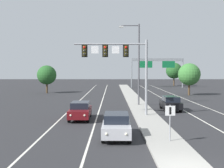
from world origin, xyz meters
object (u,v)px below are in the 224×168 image
Objects in this scene: car_receding_black at (170,103)px; tree_far_right_a at (188,74)px; median_sign_post at (169,117)px; car_oncoming_darkred at (79,110)px; street_lamp_median at (136,59)px; overhead_signal_mast at (120,59)px; car_oncoming_silver at (116,125)px; tree_far_left_c at (46,75)px; tree_far_right_b at (173,71)px; highway_sign_gantry at (156,63)px.

tree_far_right_a reaches higher than car_receding_black.
median_sign_post is 0.49× the size of car_receding_black.
street_lamp_median is at bearing 59.18° from car_oncoming_darkred.
car_oncoming_silver is at bearing -93.58° from overhead_signal_mast.
tree_far_left_c reaches higher than car_receding_black.
median_sign_post is at bearing -102.21° from tree_far_right_b.
overhead_signal_mast is 26.84m from tree_far_right_a.
car_receding_black is (3.37, -4.11, -4.97)m from street_lamp_median.
median_sign_post is 35.38m from tree_far_right_a.
tree_far_right_a reaches higher than tree_far_left_c.
overhead_signal_mast reaches higher than tree_far_right_a.
car_receding_black is (9.35, 5.91, 0.00)m from car_oncoming_darkred.
car_receding_black is 20.86m from tree_far_right_a.
median_sign_post is 0.39× the size of tree_far_right_a.
car_oncoming_darkred is at bearing -72.06° from tree_far_left_c.
street_lamp_median is 12.68m from car_oncoming_darkred.
highway_sign_gantry is at bearing 36.19° from tree_far_left_c.
street_lamp_median is 1.77× the size of tree_far_right_a.
tree_far_right_b is (30.17, 25.96, 0.78)m from tree_far_left_c.
car_receding_black is at bearing -51.76° from tree_far_left_c.
highway_sign_gantry reaches higher than tree_far_right_a.
overhead_signal_mast is at bearing 104.63° from median_sign_post.
street_lamp_median is at bearing -102.49° from highway_sign_gantry.
tree_far_right_b is (6.06, 8.32, -1.87)m from highway_sign_gantry.
car_receding_black is 30.99m from tree_far_left_c.
street_lamp_median is at bearing 80.62° from car_oncoming_silver.
car_receding_black is (5.63, 4.15, -4.67)m from overhead_signal_mast.
car_oncoming_silver is 7.69m from car_oncoming_darkred.
overhead_signal_mast is at bearing -105.33° from street_lamp_median.
highway_sign_gantry is (7.94, 56.36, 4.58)m from median_sign_post.
overhead_signal_mast is 1.60× the size of car_oncoming_darkred.
car_receding_black is at bearing -50.62° from street_lamp_median.
car_receding_black is (2.94, 14.47, -0.77)m from median_sign_post.
highway_sign_gantry is at bearing -126.07° from tree_far_right_b.
tree_far_left_c is (-19.11, 24.25, 2.69)m from car_receding_black.
tree_far_left_c is (-15.74, 20.15, -2.29)m from street_lamp_median.
car_oncoming_darkred is 0.83× the size of tree_far_left_c.
car_oncoming_silver is at bearing -112.49° from tree_far_right_a.
tree_far_right_b is (11.06, 50.21, 3.47)m from car_receding_black.
street_lamp_median is at bearing 74.67° from overhead_signal_mast.
tree_far_left_c is at bearing 107.94° from car_oncoming_darkred.
overhead_signal_mast reaches higher than median_sign_post.
tree_far_right_a is (13.37, 32.29, 2.88)m from car_oncoming_silver.
tree_far_right_a is (2.18, -22.52, -2.47)m from highway_sign_gantry.
car_oncoming_silver is 1.00× the size of car_receding_black.
car_receding_black is at bearing 36.38° from overhead_signal_mast.
street_lamp_median is at bearing 91.33° from median_sign_post.
median_sign_post is at bearing -75.37° from overhead_signal_mast.
median_sign_post is 14.78m from car_receding_black.
tree_far_right_a is (26.30, -4.88, 0.19)m from tree_far_left_c.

